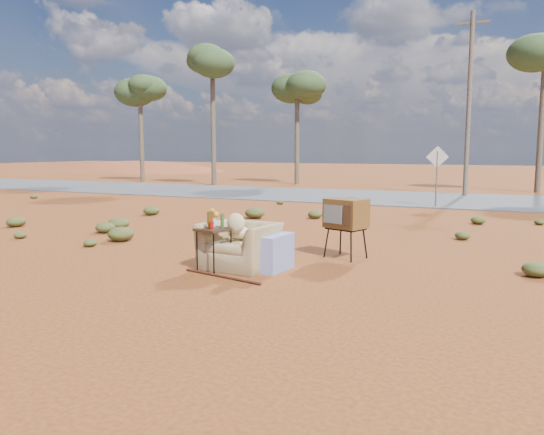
% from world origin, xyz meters
% --- Properties ---
extents(ground, '(140.00, 140.00, 0.00)m').
position_xyz_m(ground, '(0.00, 0.00, 0.00)').
color(ground, '#93511D').
rests_on(ground, ground).
extents(highway, '(140.00, 7.00, 0.04)m').
position_xyz_m(highway, '(0.00, 15.00, 0.02)').
color(highway, '#565659').
rests_on(highway, ground).
extents(dirt_mound, '(26.00, 18.00, 2.00)m').
position_xyz_m(dirt_mound, '(-30.00, 34.00, 0.00)').
color(dirt_mound, '#9E4326').
rests_on(dirt_mound, ground).
extents(armchair, '(1.48, 0.92, 1.06)m').
position_xyz_m(armchair, '(-0.08, 0.37, 0.49)').
color(armchair, '#9C8255').
rests_on(armchair, ground).
extents(tv_unit, '(0.85, 0.76, 1.13)m').
position_xyz_m(tv_unit, '(1.24, 1.93, 0.84)').
color(tv_unit, black).
rests_on(tv_unit, ground).
extents(side_table, '(0.62, 0.62, 1.03)m').
position_xyz_m(side_table, '(-0.49, -0.00, 0.76)').
color(side_table, '#372314').
rests_on(side_table, ground).
extents(rusty_bar, '(1.59, 0.40, 0.04)m').
position_xyz_m(rusty_bar, '(-0.09, -0.42, 0.02)').
color(rusty_bar, '#471F12').
rests_on(rusty_bar, ground).
extents(road_sign, '(0.78, 0.06, 2.19)m').
position_xyz_m(road_sign, '(1.50, 12.00, 1.50)').
color(road_sign, brown).
rests_on(road_sign, ground).
extents(eucalyptus_far_left, '(3.20, 3.20, 7.10)m').
position_xyz_m(eucalyptus_far_left, '(-18.00, 20.00, 5.94)').
color(eucalyptus_far_left, brown).
rests_on(eucalyptus_far_left, ground).
extents(eucalyptus_left, '(3.20, 3.20, 8.10)m').
position_xyz_m(eucalyptus_left, '(-12.00, 19.00, 6.92)').
color(eucalyptus_left, brown).
rests_on(eucalyptus_left, ground).
extents(eucalyptus_near_left, '(3.20, 3.20, 6.60)m').
position_xyz_m(eucalyptus_near_left, '(-8.00, 22.00, 5.45)').
color(eucalyptus_near_left, brown).
rests_on(eucalyptus_near_left, ground).
extents(utility_pole_center, '(1.40, 0.20, 8.00)m').
position_xyz_m(utility_pole_center, '(2.00, 17.50, 4.15)').
color(utility_pole_center, brown).
rests_on(utility_pole_center, ground).
extents(scrub_patch, '(17.49, 8.07, 0.33)m').
position_xyz_m(scrub_patch, '(-0.82, 4.41, 0.14)').
color(scrub_patch, '#4D5424').
rests_on(scrub_patch, ground).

